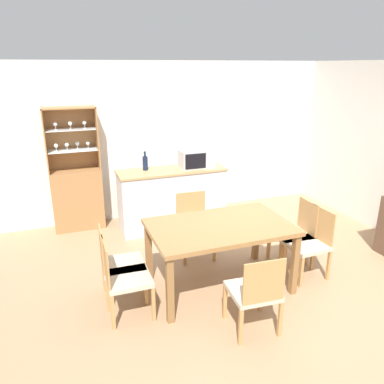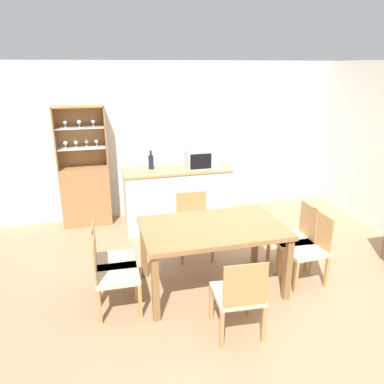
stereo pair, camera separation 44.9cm
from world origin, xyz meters
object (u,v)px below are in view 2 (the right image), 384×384
at_px(dining_chair_side_right_far, 294,238).
at_px(microwave, 202,159).
at_px(dining_chair_side_left_far, 111,260).
at_px(dining_chair_side_right_near, 307,248).
at_px(display_cabinet, 86,188).
at_px(dining_chair_head_far, 194,225).
at_px(dining_chair_side_left_near, 113,274).
at_px(dining_chair_head_near, 239,295).
at_px(dining_table, 213,233).
at_px(wine_bottle, 151,162).

xyz_separation_m(dining_chair_side_right_far, microwave, (-0.72, 1.68, 0.66)).
distance_m(dining_chair_side_left_far, dining_chair_side_right_near, 2.28).
distance_m(display_cabinet, microwave, 1.94).
distance_m(dining_chair_side_right_far, dining_chair_head_far, 1.32).
relative_size(dining_chair_side_right_near, microwave, 1.64).
distance_m(dining_chair_side_left_near, dining_chair_head_near, 1.32).
bearing_deg(dining_chair_side_left_near, dining_chair_side_left_far, -179.11).
relative_size(dining_chair_side_left_far, dining_chair_side_right_near, 1.00).
bearing_deg(microwave, display_cabinet, 164.86).
xyz_separation_m(dining_chair_head_far, dining_chair_side_right_near, (1.13, -0.98, 0.00)).
bearing_deg(dining_chair_head_far, microwave, -108.63).
bearing_deg(dining_chair_side_left_near, dining_chair_side_right_far, 98.26).
distance_m(dining_chair_side_left_far, dining_chair_head_near, 1.49).
height_order(dining_table, dining_chair_side_left_near, dining_chair_side_left_near).
xyz_separation_m(display_cabinet, wine_bottle, (1.02, -0.39, 0.47)).
distance_m(dining_chair_side_left_near, dining_chair_side_left_far, 0.30).
bearing_deg(dining_chair_side_right_far, dining_table, 100.83).
xyz_separation_m(dining_chair_head_far, dining_chair_side_left_near, (-1.13, -0.98, 0.00)).
height_order(display_cabinet, wine_bottle, display_cabinet).
distance_m(dining_chair_head_near, microwave, 2.77).
bearing_deg(dining_chair_side_right_near, dining_chair_side_left_near, 87.49).
bearing_deg(wine_bottle, microwave, -7.46).
xyz_separation_m(display_cabinet, dining_chair_side_right_near, (2.53, -2.47, -0.17)).
bearing_deg(dining_chair_side_right_near, display_cabinet, 43.16).
height_order(dining_chair_head_near, microwave, microwave).
xyz_separation_m(dining_table, dining_chair_head_far, (0.00, 0.83, -0.26)).
bearing_deg(dining_chair_side_right_near, wine_bottle, 33.44).
relative_size(dining_table, microwave, 3.04).
height_order(dining_chair_head_far, dining_chair_side_left_far, same).
height_order(dining_chair_side_left_near, dining_chair_head_near, same).
distance_m(dining_chair_side_left_near, wine_bottle, 2.30).
height_order(dining_chair_side_right_far, dining_chair_side_right_near, same).
xyz_separation_m(dining_table, dining_chair_side_left_far, (-1.13, 0.15, -0.26)).
bearing_deg(microwave, wine_bottle, 172.54).
distance_m(dining_table, dining_chair_head_near, 0.87).
bearing_deg(dining_table, dining_chair_side_right_far, 7.31).
bearing_deg(display_cabinet, dining_chair_side_right_far, -40.72).
distance_m(dining_chair_head_near, wine_bottle, 2.86).
relative_size(dining_chair_side_right_far, microwave, 1.64).
bearing_deg(dining_chair_side_right_near, dining_table, 80.11).
bearing_deg(dining_chair_side_left_far, dining_chair_side_right_near, 85.07).
distance_m(dining_table, wine_bottle, 2.01).
height_order(dining_chair_side_right_far, wine_bottle, wine_bottle).
bearing_deg(dining_chair_side_left_far, dining_chair_side_right_far, 92.40).
xyz_separation_m(display_cabinet, dining_chair_side_left_far, (0.27, -2.17, -0.17)).
bearing_deg(dining_chair_head_near, dining_chair_side_right_near, 35.27).
relative_size(dining_table, wine_bottle, 5.44).
bearing_deg(dining_chair_head_far, dining_table, 93.47).
bearing_deg(dining_table, wine_bottle, 101.15).
relative_size(display_cabinet, dining_chair_head_near, 2.24).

